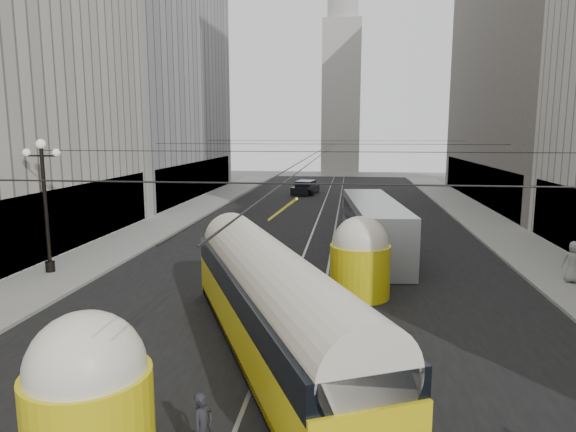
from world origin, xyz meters
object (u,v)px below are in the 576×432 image
(city_bus, at_px, (374,225))
(streetcar, at_px, (273,302))
(pedestrian_sidewalk_right, at_px, (573,262))
(pedestrian_crossing_a, at_px, (203,428))

(city_bus, bearing_deg, streetcar, -104.69)
(city_bus, bearing_deg, pedestrian_sidewalk_right, -30.01)
(city_bus, distance_m, pedestrian_sidewalk_right, 10.03)
(streetcar, xyz_separation_m, pedestrian_sidewalk_right, (12.30, 8.85, -0.61))
(city_bus, xyz_separation_m, pedestrian_crossing_a, (-4.28, -19.22, -0.90))
(pedestrian_sidewalk_right, bearing_deg, city_bus, -15.62)
(pedestrian_crossing_a, distance_m, pedestrian_sidewalk_right, 19.24)
(pedestrian_crossing_a, height_order, pedestrian_sidewalk_right, pedestrian_sidewalk_right)
(streetcar, relative_size, pedestrian_crossing_a, 9.59)
(streetcar, height_order, pedestrian_crossing_a, streetcar)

